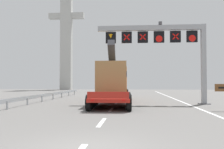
{
  "coord_description": "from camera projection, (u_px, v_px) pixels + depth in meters",
  "views": [
    {
      "loc": [
        1.37,
        -6.73,
        1.94
      ],
      "look_at": [
        -0.47,
        15.11,
        2.63
      ],
      "focal_mm": 38.38,
      "sensor_mm": 36.0,
      "label": 1
    }
  ],
  "objects": [
    {
      "name": "lane_markings",
      "position": [
        121.0,
        96.0,
        32.77
      ],
      "size": [
        0.2,
        66.81,
        0.01
      ],
      "color": "silver",
      "rests_on": "ground"
    },
    {
      "name": "edge_line_right",
      "position": [
        196.0,
        107.0,
        18.19
      ],
      "size": [
        0.2,
        63.0,
        0.01
      ],
      "primitive_type": "cube",
      "color": "silver",
      "rests_on": "ground"
    },
    {
      "name": "overhead_lane_gantry",
      "position": [
        164.0,
        41.0,
        21.52
      ],
      "size": [
        9.89,
        0.9,
        7.38
      ],
      "color": "#9EA0A5",
      "rests_on": "ground"
    },
    {
      "name": "heavy_haul_truck_red",
      "position": [
        114.0,
        82.0,
        23.32
      ],
      "size": [
        3.4,
        14.13,
        5.3
      ],
      "color": "red",
      "rests_on": "ground"
    },
    {
      "name": "guardrail_left",
      "position": [
        35.0,
        97.0,
        21.69
      ],
      "size": [
        0.13,
        32.69,
        0.76
      ],
      "color": "#999EA3",
      "rests_on": "ground"
    },
    {
      "name": "bridge_pylon_distant",
      "position": [
        67.0,
        29.0,
        61.14
      ],
      "size": [
        9.0,
        2.0,
        30.4
      ],
      "color": "#B7B7B2",
      "rests_on": "ground"
    }
  ]
}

